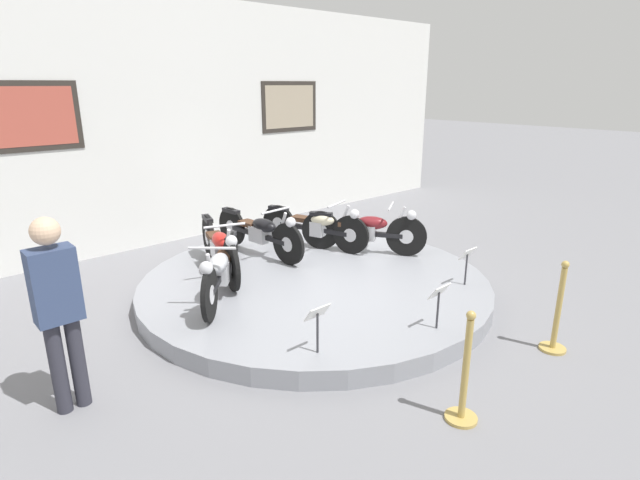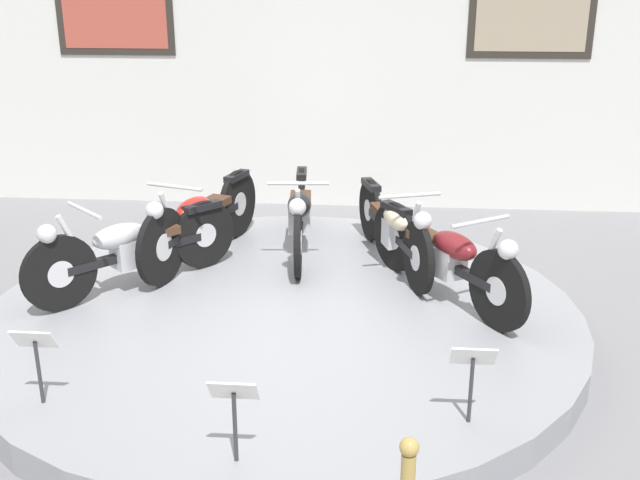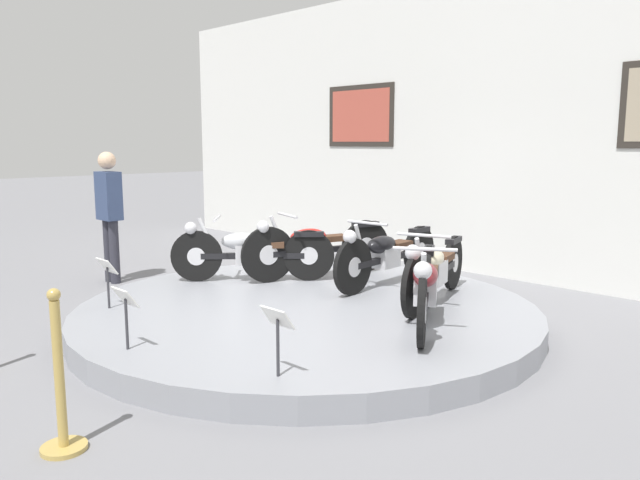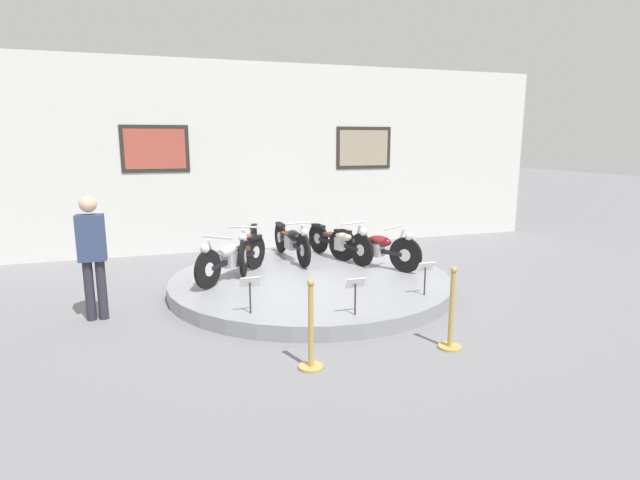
{
  "view_description": "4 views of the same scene",
  "coord_description": "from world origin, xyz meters",
  "px_view_note": "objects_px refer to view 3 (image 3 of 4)",
  "views": [
    {
      "loc": [
        -4.21,
        -4.8,
        2.76
      ],
      "look_at": [
        0.28,
        0.2,
        0.65
      ],
      "focal_mm": 28.0,
      "sensor_mm": 36.0,
      "label": 1
    },
    {
      "loc": [
        0.73,
        -5.4,
        2.73
      ],
      "look_at": [
        0.28,
        0.19,
        0.72
      ],
      "focal_mm": 42.0,
      "sensor_mm": 36.0,
      "label": 2
    },
    {
      "loc": [
        4.55,
        -4.31,
        1.88
      ],
      "look_at": [
        -0.02,
        0.21,
        0.87
      ],
      "focal_mm": 35.0,
      "sensor_mm": 36.0,
      "label": 3
    },
    {
      "loc": [
        -2.37,
        -7.84,
        2.48
      ],
      "look_at": [
        0.16,
        -0.01,
        0.84
      ],
      "focal_mm": 28.0,
      "sensor_mm": 36.0,
      "label": 4
    }
  ],
  "objects_px": {
    "motorcycle_cream": "(434,268)",
    "stanchion_post_right_of_entry": "(61,397)",
    "info_placard_front_centre": "(126,305)",
    "info_placard_front_right": "(278,327)",
    "motorcycle_silver": "(249,250)",
    "motorcycle_black": "(386,253)",
    "info_placard_front_left": "(107,273)",
    "motorcycle_maroon": "(426,285)",
    "visitor_standing": "(109,209)",
    "motorcycle_red": "(316,246)"
  },
  "relations": [
    {
      "from": "info_placard_front_centre",
      "to": "info_placard_front_right",
      "type": "bearing_deg",
      "value": 20.28
    },
    {
      "from": "stanchion_post_right_of_entry",
      "to": "motorcycle_cream",
      "type": "bearing_deg",
      "value": 89.98
    },
    {
      "from": "motorcycle_red",
      "to": "stanchion_post_right_of_entry",
      "type": "bearing_deg",
      "value": -65.62
    },
    {
      "from": "motorcycle_black",
      "to": "motorcycle_maroon",
      "type": "distance_m",
      "value": 1.63
    },
    {
      "from": "motorcycle_cream",
      "to": "visitor_standing",
      "type": "xyz_separation_m",
      "value": [
        -4.18,
        -1.48,
        0.41
      ]
    },
    {
      "from": "info_placard_front_left",
      "to": "info_placard_front_right",
      "type": "relative_size",
      "value": 1.0
    },
    {
      "from": "motorcycle_black",
      "to": "info_placard_front_left",
      "type": "bearing_deg",
      "value": -115.07
    },
    {
      "from": "info_placard_front_right",
      "to": "info_placard_front_centre",
      "type": "bearing_deg",
      "value": -159.72
    },
    {
      "from": "motorcycle_silver",
      "to": "motorcycle_black",
      "type": "distance_m",
      "value": 1.64
    },
    {
      "from": "info_placard_front_left",
      "to": "info_placard_front_right",
      "type": "height_order",
      "value": "same"
    },
    {
      "from": "motorcycle_maroon",
      "to": "motorcycle_cream",
      "type": "bearing_deg",
      "value": 119.69
    },
    {
      "from": "info_placard_front_centre",
      "to": "stanchion_post_right_of_entry",
      "type": "xyz_separation_m",
      "value": [
        0.88,
        -0.9,
        -0.24
      ]
    },
    {
      "from": "motorcycle_red",
      "to": "visitor_standing",
      "type": "distance_m",
      "value": 2.86
    },
    {
      "from": "visitor_standing",
      "to": "motorcycle_red",
      "type": "bearing_deg",
      "value": 31.56
    },
    {
      "from": "info_placard_front_right",
      "to": "motorcycle_black",
      "type": "bearing_deg",
      "value": 114.96
    },
    {
      "from": "motorcycle_maroon",
      "to": "info_placard_front_centre",
      "type": "distance_m",
      "value": 2.61
    },
    {
      "from": "info_placard_front_centre",
      "to": "motorcycle_cream",
      "type": "bearing_deg",
      "value": 73.53
    },
    {
      "from": "motorcycle_silver",
      "to": "info_placard_front_left",
      "type": "distance_m",
      "value": 1.8
    },
    {
      "from": "motorcycle_cream",
      "to": "stanchion_post_right_of_entry",
      "type": "bearing_deg",
      "value": -90.02
    },
    {
      "from": "motorcycle_cream",
      "to": "info_placard_front_left",
      "type": "xyz_separation_m",
      "value": [
        -2.19,
        -2.51,
        -0.01
      ]
    },
    {
      "from": "info_placard_front_right",
      "to": "stanchion_post_right_of_entry",
      "type": "relative_size",
      "value": 0.5
    },
    {
      "from": "motorcycle_black",
      "to": "stanchion_post_right_of_entry",
      "type": "height_order",
      "value": "stanchion_post_right_of_entry"
    },
    {
      "from": "visitor_standing",
      "to": "stanchion_post_right_of_entry",
      "type": "distance_m",
      "value": 4.87
    },
    {
      "from": "motorcycle_black",
      "to": "motorcycle_maroon",
      "type": "xyz_separation_m",
      "value": [
        1.29,
        -1.01,
        -0.0
      ]
    },
    {
      "from": "motorcycle_silver",
      "to": "motorcycle_maroon",
      "type": "height_order",
      "value": "motorcycle_maroon"
    },
    {
      "from": "motorcycle_maroon",
      "to": "motorcycle_red",
      "type": "bearing_deg",
      "value": 161.71
    },
    {
      "from": "info_placard_front_right",
      "to": "visitor_standing",
      "type": "relative_size",
      "value": 0.29
    },
    {
      "from": "motorcycle_black",
      "to": "info_placard_front_centre",
      "type": "bearing_deg",
      "value": -90.06
    },
    {
      "from": "motorcycle_silver",
      "to": "info_placard_front_left",
      "type": "height_order",
      "value": "motorcycle_silver"
    },
    {
      "from": "motorcycle_maroon",
      "to": "info_placard_front_centre",
      "type": "xyz_separation_m",
      "value": [
        -1.29,
        -2.27,
        -0.01
      ]
    },
    {
      "from": "visitor_standing",
      "to": "info_placard_front_centre",
      "type": "bearing_deg",
      "value": -24.54
    },
    {
      "from": "motorcycle_silver",
      "to": "info_placard_front_centre",
      "type": "height_order",
      "value": "motorcycle_silver"
    },
    {
      "from": "motorcycle_silver",
      "to": "motorcycle_black",
      "type": "xyz_separation_m",
      "value": [
        1.3,
        1.0,
        0.0
      ]
    },
    {
      "from": "motorcycle_red",
      "to": "motorcycle_black",
      "type": "distance_m",
      "value": 0.93
    },
    {
      "from": "visitor_standing",
      "to": "motorcycle_black",
      "type": "bearing_deg",
      "value": 28.23
    },
    {
      "from": "motorcycle_maroon",
      "to": "info_placard_front_left",
      "type": "height_order",
      "value": "motorcycle_maroon"
    },
    {
      "from": "motorcycle_silver",
      "to": "info_placard_front_left",
      "type": "xyz_separation_m",
      "value": [
        -0.01,
        -1.8,
        -0.01
      ]
    },
    {
      "from": "motorcycle_black",
      "to": "motorcycle_silver",
      "type": "bearing_deg",
      "value": -142.35
    },
    {
      "from": "motorcycle_silver",
      "to": "stanchion_post_right_of_entry",
      "type": "bearing_deg",
      "value": -55.57
    },
    {
      "from": "motorcycle_silver",
      "to": "stanchion_post_right_of_entry",
      "type": "height_order",
      "value": "stanchion_post_right_of_entry"
    },
    {
      "from": "info_placard_front_left",
      "to": "info_placard_front_right",
      "type": "bearing_deg",
      "value": 0.0
    },
    {
      "from": "motorcycle_black",
      "to": "info_placard_front_centre",
      "type": "height_order",
      "value": "motorcycle_black"
    },
    {
      "from": "motorcycle_black",
      "to": "info_placard_front_right",
      "type": "xyz_separation_m",
      "value": [
        1.3,
        -2.8,
        -0.01
      ]
    },
    {
      "from": "motorcycle_maroon",
      "to": "stanchion_post_right_of_entry",
      "type": "distance_m",
      "value": 3.21
    },
    {
      "from": "motorcycle_red",
      "to": "info_placard_front_right",
      "type": "height_order",
      "value": "motorcycle_red"
    },
    {
      "from": "motorcycle_cream",
      "to": "motorcycle_maroon",
      "type": "distance_m",
      "value": 0.82
    },
    {
      "from": "motorcycle_cream",
      "to": "stanchion_post_right_of_entry",
      "type": "height_order",
      "value": "stanchion_post_right_of_entry"
    },
    {
      "from": "motorcycle_silver",
      "to": "info_placard_front_right",
      "type": "distance_m",
      "value": 3.16
    },
    {
      "from": "motorcycle_cream",
      "to": "info_placard_front_left",
      "type": "distance_m",
      "value": 3.33
    },
    {
      "from": "motorcycle_maroon",
      "to": "stanchion_post_right_of_entry",
      "type": "bearing_deg",
      "value": -97.34
    }
  ]
}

